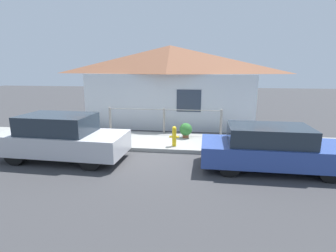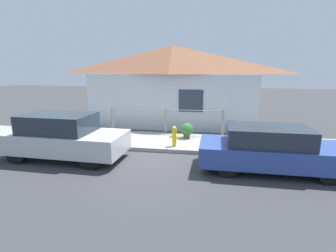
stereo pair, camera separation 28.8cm
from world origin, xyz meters
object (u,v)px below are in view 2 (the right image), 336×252
(car_left, at_px, (63,137))
(potted_plant_near_hydrant, at_px, (187,130))
(fire_hydrant, at_px, (174,136))
(car_right, at_px, (271,149))

(car_left, bearing_deg, potted_plant_near_hydrant, 37.59)
(fire_hydrant, height_order, potted_plant_near_hydrant, fire_hydrant)
(potted_plant_near_hydrant, bearing_deg, car_left, -144.60)
(fire_hydrant, distance_m, potted_plant_near_hydrant, 1.24)
(car_right, height_order, potted_plant_near_hydrant, car_right)
(car_right, distance_m, potted_plant_near_hydrant, 3.78)
(car_left, height_order, fire_hydrant, car_left)
(fire_hydrant, relative_size, potted_plant_near_hydrant, 1.21)
(car_right, xyz_separation_m, fire_hydrant, (-3.00, 1.50, -0.13))
(car_left, distance_m, potted_plant_near_hydrant, 4.64)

